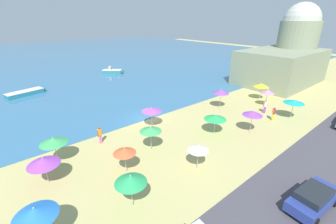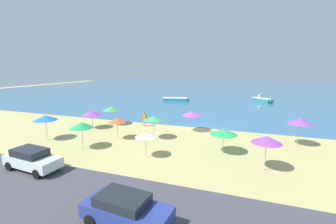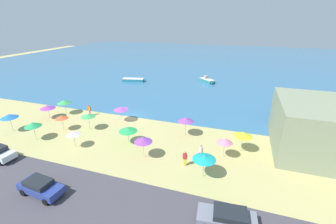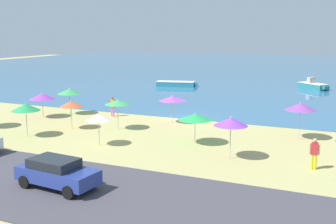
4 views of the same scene
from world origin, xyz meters
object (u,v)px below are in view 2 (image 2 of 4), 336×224
beach_umbrella_9 (154,118)px  beach_umbrella_5 (92,113)px  beach_umbrella_0 (224,132)px  skiff_offshore (175,99)px  parked_car_0 (126,210)px  parked_car_1 (32,159)px  skiff_nearshore (262,100)px  beach_umbrella_4 (112,108)px  beach_umbrella_7 (267,140)px  beach_umbrella_11 (82,125)px  bather_2 (144,118)px  beach_umbrella_6 (146,134)px  beach_umbrella_8 (300,121)px  beach_umbrella_10 (192,114)px  beach_umbrella_3 (45,118)px  beach_umbrella_12 (117,120)px

beach_umbrella_9 → beach_umbrella_5: bearing=171.1°
beach_umbrella_0 → skiff_offshore: 30.44m
beach_umbrella_9 → parked_car_0: bearing=-72.7°
parked_car_1 → skiff_nearshore: bearing=66.9°
beach_umbrella_4 → beach_umbrella_9: size_ratio=1.01×
beach_umbrella_4 → beach_umbrella_5: size_ratio=1.08×
beach_umbrella_7 → beach_umbrella_11: size_ratio=1.04×
beach_umbrella_9 → parked_car_1: 10.94m
beach_umbrella_5 → skiff_nearshore: beach_umbrella_5 is taller
beach_umbrella_7 → parked_car_0: 10.57m
beach_umbrella_4 → bather_2: beach_umbrella_4 is taller
beach_umbrella_6 → beach_umbrella_11: beach_umbrella_11 is taller
beach_umbrella_5 → bather_2: 6.28m
beach_umbrella_7 → beach_umbrella_8: 7.35m
beach_umbrella_11 → skiff_nearshore: bearing=64.7°
beach_umbrella_10 → skiff_offshore: 23.70m
beach_umbrella_3 → beach_umbrella_4: 7.91m
beach_umbrella_5 → parked_car_1: (3.27, -10.83, -1.05)m
beach_umbrella_6 → skiff_nearshore: beach_umbrella_6 is taller
beach_umbrella_10 → skiff_offshore: (-8.86, 21.91, -1.68)m
beach_umbrella_11 → beach_umbrella_12: beach_umbrella_11 is taller
beach_umbrella_6 → parked_car_1: beach_umbrella_6 is taller
beach_umbrella_5 → skiff_offshore: beach_umbrella_5 is taller
skiff_nearshore → beach_umbrella_7: bearing=-92.7°
parked_car_0 → skiff_nearshore: (8.05, 43.20, -0.34)m
beach_umbrella_9 → beach_umbrella_6: bearing=-74.6°
beach_umbrella_4 → beach_umbrella_8: bearing=-2.7°
parked_car_1 → beach_umbrella_10: bearing=58.2°
beach_umbrella_12 → parked_car_1: size_ratio=0.53×
beach_umbrella_11 → beach_umbrella_5: bearing=121.0°
beach_umbrella_8 → skiff_nearshore: (-1.57, 28.30, -1.87)m
beach_umbrella_4 → beach_umbrella_10: beach_umbrella_4 is taller
beach_umbrella_0 → beach_umbrella_12: 10.55m
beach_umbrella_12 → bather_2: size_ratio=1.26×
beach_umbrella_9 → beach_umbrella_10: bearing=52.7°
beach_umbrella_7 → bather_2: (-13.29, 8.25, -1.28)m
beach_umbrella_7 → beach_umbrella_8: bearing=63.9°
beach_umbrella_0 → parked_car_0: size_ratio=0.54×
beach_umbrella_0 → beach_umbrella_11: (-12.03, -3.02, 0.30)m
beach_umbrella_12 → skiff_nearshore: (15.34, 32.20, -1.49)m
beach_umbrella_4 → beach_umbrella_12: beach_umbrella_4 is taller
beach_umbrella_8 → beach_umbrella_12: (-16.91, -3.90, -0.38)m
beach_umbrella_4 → beach_umbrella_7: 19.06m
beach_umbrella_6 → skiff_nearshore: 37.10m
skiff_nearshore → beach_umbrella_11: bearing=-115.3°
beach_umbrella_9 → beach_umbrella_7: bearing=-21.5°
beach_umbrella_0 → beach_umbrella_5: (-15.67, 3.02, 0.03)m
beach_umbrella_6 → beach_umbrella_12: 5.79m
beach_umbrella_4 → skiff_nearshore: (19.15, 27.31, -1.65)m
beach_umbrella_9 → skiff_nearshore: beach_umbrella_9 is taller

